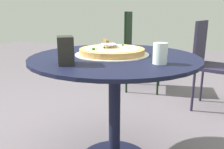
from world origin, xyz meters
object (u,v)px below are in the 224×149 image
at_px(patio_table, 115,84).
at_px(patio_chair_corner, 210,59).
at_px(pizza_on_tray, 112,51).
at_px(drinking_cup, 160,53).
at_px(pizza_server, 107,42).
at_px(napkin_dispenser, 66,50).
at_px(patio_chair_far, 137,46).

distance_m(patio_table, patio_chair_corner, 1.29).
xyz_separation_m(pizza_on_tray, drinking_cup, (-0.30, 0.17, 0.03)).
xyz_separation_m(pizza_server, drinking_cup, (-0.35, 0.23, -0.01)).
bearing_deg(patio_chair_corner, pizza_on_tray, 60.33).
bearing_deg(pizza_server, patio_chair_corner, -122.94).
relative_size(patio_table, patio_chair_corner, 1.10).
relative_size(napkin_dispenser, patio_chair_corner, 0.15).
height_order(patio_table, napkin_dispenser, napkin_dispenser).
height_order(pizza_server, patio_chair_far, patio_chair_far).
bearing_deg(patio_chair_corner, patio_chair_far, -25.67).
bearing_deg(patio_chair_corner, pizza_server, 57.06).
distance_m(patio_table, pizza_on_tray, 0.19).
relative_size(drinking_cup, patio_chair_corner, 0.12).
bearing_deg(napkin_dispenser, pizza_on_tray, 126.19).
bearing_deg(pizza_on_tray, napkin_dispenser, 68.00).
height_order(patio_table, pizza_on_tray, pizza_on_tray).
xyz_separation_m(drinking_cup, patio_chair_corner, (-0.33, -1.28, -0.25)).
bearing_deg(patio_chair_far, drinking_cup, 105.61).
bearing_deg(pizza_server, patio_table, 130.34).
bearing_deg(pizza_server, pizza_on_tray, 131.03).
xyz_separation_m(patio_table, drinking_cup, (-0.27, 0.13, 0.22)).
bearing_deg(pizza_server, drinking_cup, 147.00).
bearing_deg(pizza_server, napkin_dispenser, 78.28).
xyz_separation_m(patio_chair_far, patio_chair_corner, (-0.80, 0.38, -0.04)).
bearing_deg(napkin_dispenser, pizza_server, 136.47).
bearing_deg(drinking_cup, patio_chair_corner, -104.67).
height_order(pizza_on_tray, patio_chair_far, patio_chair_far).
bearing_deg(patio_chair_far, patio_table, 97.24).
height_order(pizza_on_tray, patio_chair_corner, patio_chair_corner).
bearing_deg(patio_chair_far, pizza_on_tray, 96.36).
relative_size(patio_table, pizza_on_tray, 2.21).
height_order(patio_table, patio_chair_far, patio_chair_far).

